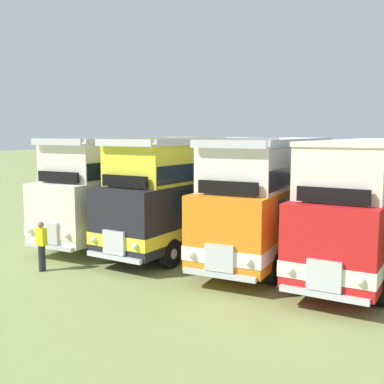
% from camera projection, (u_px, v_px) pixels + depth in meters
% --- Properties ---
extents(ground_plane, '(200.00, 200.00, 0.00)m').
position_uv_depth(ground_plane, '(274.00, 252.00, 18.65)').
color(ground_plane, '#8C9956').
extents(bus_first_in_row, '(2.77, 11.42, 4.52)m').
position_uv_depth(bus_first_in_row, '(137.00, 184.00, 22.00)').
color(bus_first_in_row, silver).
rests_on(bus_first_in_row, ground).
extents(bus_second_in_row, '(3.12, 11.07, 4.52)m').
position_uv_depth(bus_second_in_row, '(199.00, 188.00, 20.11)').
color(bus_second_in_row, black).
rests_on(bus_second_in_row, ground).
extents(bus_third_in_row, '(2.88, 10.58, 4.52)m').
position_uv_depth(bus_third_in_row, '(274.00, 194.00, 18.21)').
color(bus_third_in_row, orange).
rests_on(bus_third_in_row, ground).
extents(bus_fourth_in_row, '(2.93, 11.51, 4.49)m').
position_uv_depth(bus_fourth_in_row, '(368.00, 196.00, 16.74)').
color(bus_fourth_in_row, red).
rests_on(bus_fourth_in_row, ground).
extents(marshal_person, '(0.36, 0.24, 1.73)m').
position_uv_depth(marshal_person, '(41.00, 246.00, 16.03)').
color(marshal_person, '#23232D').
rests_on(marshal_person, ground).
extents(rope_fence_line, '(19.88, 0.08, 1.05)m').
position_uv_depth(rope_fence_line, '(336.00, 200.00, 28.72)').
color(rope_fence_line, '#8C704C').
rests_on(rope_fence_line, ground).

